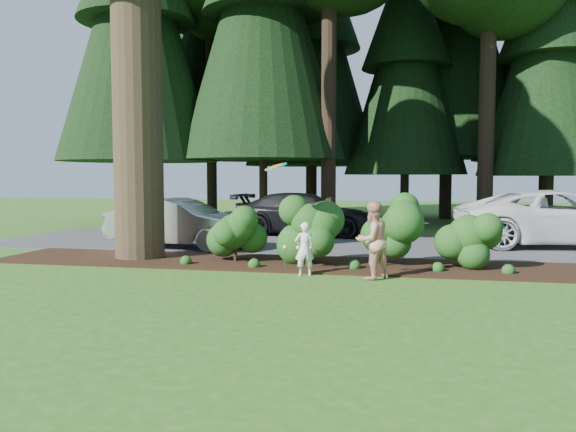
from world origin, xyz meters
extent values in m
plane|color=#284E16|center=(0.00, 0.00, 0.00)|extent=(80.00, 80.00, 0.00)
cube|color=black|center=(0.00, 3.25, 0.03)|extent=(16.00, 2.50, 0.05)
cube|color=#38383A|center=(0.00, 7.50, 0.01)|extent=(22.00, 6.00, 0.03)
cylinder|color=black|center=(-4.60, 3.40, 6.00)|extent=(1.24, 1.24, 12.00)
sphere|color=#204715|center=(-2.00, 3.20, 0.66)|extent=(1.08, 1.08, 1.08)
cylinder|color=black|center=(-2.00, 3.20, 0.15)|extent=(0.08, 0.08, 0.30)
sphere|color=#204715|center=(-0.20, 3.00, 0.94)|extent=(1.35, 1.35, 1.35)
cylinder|color=black|center=(-0.20, 3.00, 0.15)|extent=(0.08, 0.08, 0.30)
sphere|color=#204715|center=(1.60, 3.30, 0.83)|extent=(1.26, 1.26, 1.26)
cylinder|color=black|center=(1.60, 3.30, 0.15)|extent=(0.08, 0.08, 0.30)
sphere|color=#204715|center=(3.40, 3.10, 0.72)|extent=(1.17, 1.17, 1.17)
cylinder|color=black|center=(3.40, 3.10, 0.15)|extent=(0.08, 0.08, 0.30)
cylinder|color=#204715|center=(-0.60, 2.40, 0.25)|extent=(0.01, 0.01, 0.50)
sphere|color=white|center=(-0.60, 2.40, 0.52)|extent=(0.09, 0.09, 0.09)
cylinder|color=#204715|center=(-0.30, 2.40, 0.25)|extent=(0.01, 0.01, 0.50)
sphere|color=white|center=(-0.30, 2.40, 0.52)|extent=(0.09, 0.09, 0.09)
cylinder|color=#204715|center=(0.00, 2.40, 0.25)|extent=(0.01, 0.01, 0.50)
sphere|color=white|center=(0.00, 2.40, 0.52)|extent=(0.09, 0.09, 0.09)
cylinder|color=black|center=(-9.50, 14.00, 4.90)|extent=(0.50, 0.50, 9.80)
cone|color=black|center=(-9.50, 14.00, 7.70)|extent=(6.16, 6.16, 10.50)
cylinder|color=black|center=(-7.00, 14.50, 4.55)|extent=(0.50, 0.50, 9.10)
cylinder|color=black|center=(-4.00, 15.00, 5.25)|extent=(0.50, 0.50, 10.50)
cone|color=black|center=(-4.00, 15.00, 8.25)|extent=(6.60, 6.60, 11.25)
cylinder|color=black|center=(-1.00, 13.50, 4.38)|extent=(0.50, 0.50, 8.75)
cylinder|color=black|center=(2.00, 14.50, 5.60)|extent=(0.50, 0.50, 11.20)
cone|color=black|center=(2.00, 14.50, 8.80)|extent=(7.04, 7.04, 12.00)
cylinder|color=black|center=(5.00, 15.50, 4.72)|extent=(0.50, 0.50, 9.45)
cylinder|color=black|center=(7.50, 14.00, 5.42)|extent=(0.50, 0.50, 10.85)
cone|color=black|center=(7.50, 14.00, 8.53)|extent=(6.82, 6.82, 11.62)
cylinder|color=black|center=(-8.00, 18.50, 5.60)|extent=(0.50, 0.50, 11.20)
cone|color=black|center=(-8.00, 18.50, 8.80)|extent=(7.04, 7.04, 12.00)
cylinder|color=black|center=(-2.50, 18.00, 5.25)|extent=(0.50, 0.50, 10.50)
cone|color=black|center=(-2.50, 18.00, 8.25)|extent=(6.60, 6.60, 11.25)
cylinder|color=black|center=(3.50, 19.00, 5.95)|extent=(0.50, 0.50, 11.90)
cone|color=black|center=(3.50, 19.00, 9.35)|extent=(7.48, 7.48, 12.75)
cylinder|color=black|center=(8.50, 18.50, 5.07)|extent=(0.50, 0.50, 10.15)
cone|color=black|center=(8.50, 18.50, 7.98)|extent=(6.38, 6.38, 10.88)
imported|color=#B6B6BB|center=(-4.41, 5.54, 0.75)|extent=(4.50, 2.04, 1.43)
imported|color=silver|center=(6.58, 8.15, 0.86)|extent=(6.32, 3.54, 1.67)
imported|color=black|center=(-1.42, 9.80, 0.78)|extent=(5.29, 2.51, 1.49)
imported|color=silver|center=(-0.05, 1.80, 0.57)|extent=(0.48, 0.40, 1.14)
imported|color=#B64018|center=(1.37, 1.70, 0.79)|extent=(0.98, 0.97, 1.59)
cylinder|color=teal|center=(-0.73, 2.07, 2.31)|extent=(0.52, 0.50, 0.25)
cylinder|color=orange|center=(-0.73, 2.07, 2.32)|extent=(0.36, 0.35, 0.17)
camera|label=1|loc=(2.00, -9.77, 2.09)|focal=35.00mm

